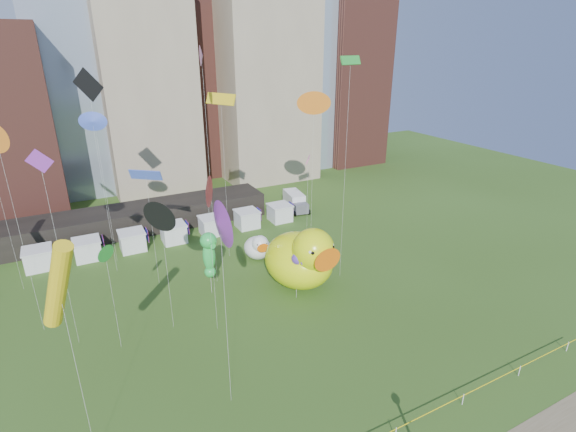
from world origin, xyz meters
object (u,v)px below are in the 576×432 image
small_duck (258,247)px  seahorse_green (209,251)px  seahorse_purple (297,267)px  big_duck (302,258)px  box_truck (295,201)px

small_duck → seahorse_green: seahorse_green is taller
small_duck → seahorse_purple: bearing=-83.7°
big_duck → small_duck: (-1.43, 7.66, -1.74)m
seahorse_green → box_truck: 25.61m
small_duck → box_truck: small_duck is taller
big_duck → seahorse_purple: (-1.56, -1.84, 0.28)m
small_duck → seahorse_green: (-7.20, -4.68, 3.15)m
big_duck → small_duck: 7.99m
box_truck → small_duck: bearing=-124.8°
box_truck → seahorse_green: bearing=-129.4°
big_duck → seahorse_green: (-8.63, 2.99, 1.41)m
big_duck → box_truck: size_ratio=1.54×
big_duck → seahorse_green: size_ratio=1.42×
seahorse_green → seahorse_purple: 8.63m
big_duck → seahorse_purple: bearing=-135.2°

